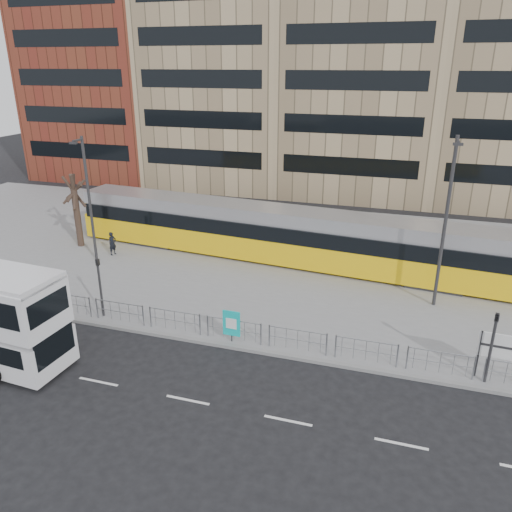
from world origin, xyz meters
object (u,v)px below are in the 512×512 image
(traffic_light_west, at_px, (99,280))
(traffic_light_east, at_px, (493,339))
(station_sign, at_px, (502,349))
(bare_tree, at_px, (71,171))
(tram, at_px, (283,235))
(pedestrian, at_px, (112,243))
(ad_panel, at_px, (231,324))
(lamp_post_west, at_px, (88,195))
(lamp_post_east, at_px, (446,218))

(traffic_light_west, height_order, traffic_light_east, same)
(station_sign, distance_m, bare_tree, 27.55)
(tram, xyz_separation_m, bare_tree, (-14.25, -1.54, 3.56))
(tram, height_order, pedestrian, tram)
(ad_panel, xyz_separation_m, traffic_light_west, (-7.10, 0.41, 1.06))
(traffic_light_east, relative_size, lamp_post_west, 0.39)
(tram, height_order, ad_panel, tram)
(station_sign, height_order, lamp_post_east, lamp_post_east)
(station_sign, distance_m, lamp_post_west, 24.38)
(lamp_post_east, distance_m, bare_tree, 23.70)
(traffic_light_east, bearing_deg, tram, 149.00)
(station_sign, distance_m, ad_panel, 11.32)
(lamp_post_west, distance_m, bare_tree, 3.42)
(pedestrian, bearing_deg, traffic_light_east, -92.24)
(lamp_post_east, relative_size, bare_tree, 1.23)
(tram, bearing_deg, traffic_light_west, -118.38)
(ad_panel, height_order, traffic_light_east, traffic_light_east)
(station_sign, xyz_separation_m, traffic_light_east, (-0.46, -0.30, 0.54))
(traffic_light_east, distance_m, lamp_post_east, 7.41)
(pedestrian, xyz_separation_m, lamp_post_east, (20.42, -1.46, 4.03))
(traffic_light_west, relative_size, lamp_post_east, 0.35)
(ad_panel, bearing_deg, bare_tree, 149.39)
(station_sign, bearing_deg, traffic_light_east, -143.06)
(pedestrian, height_order, lamp_post_west, lamp_post_west)
(station_sign, xyz_separation_m, ad_panel, (-11.31, -0.40, -0.52))
(traffic_light_east, xyz_separation_m, bare_tree, (-25.43, 8.91, 3.32))
(traffic_light_west, xyz_separation_m, lamp_post_east, (16.11, 6.28, 2.84))
(lamp_post_west, distance_m, lamp_post_east, 21.00)
(station_sign, relative_size, bare_tree, 0.29)
(ad_panel, bearing_deg, station_sign, 3.15)
(lamp_post_east, bearing_deg, traffic_light_east, -74.38)
(station_sign, distance_m, lamp_post_east, 7.50)
(tram, height_order, lamp_post_east, lamp_post_east)
(station_sign, bearing_deg, lamp_post_west, 167.95)
(traffic_light_east, bearing_deg, bare_tree, 172.77)
(station_sign, distance_m, traffic_light_east, 0.77)
(tram, relative_size, lamp_post_west, 3.72)
(tram, relative_size, pedestrian, 18.88)
(tram, distance_m, lamp_post_east, 10.56)
(tram, xyz_separation_m, lamp_post_east, (9.33, -3.86, 3.08))
(pedestrian, xyz_separation_m, traffic_light_east, (22.27, -8.05, 1.19))
(tram, distance_m, traffic_light_east, 15.30)
(station_sign, relative_size, lamp_post_west, 0.26)
(ad_panel, bearing_deg, traffic_light_east, 1.65)
(ad_panel, distance_m, pedestrian, 14.03)
(tram, distance_m, station_sign, 15.44)
(traffic_light_west, xyz_separation_m, lamp_post_west, (-4.89, 6.58, 2.37))
(lamp_post_west, bearing_deg, traffic_light_east, -16.79)
(station_sign, height_order, pedestrian, station_sign)
(bare_tree, bearing_deg, pedestrian, -15.32)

